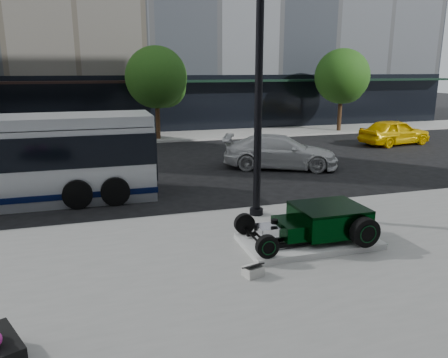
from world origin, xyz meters
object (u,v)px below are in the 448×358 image
object	(u,v)px
lamppost	(258,101)
white_sedan	(280,152)
hot_rod	(321,221)
yellow_taxi	(395,132)

from	to	relation	value
lamppost	white_sedan	bearing A→B (deg)	60.41
hot_rod	white_sedan	world-z (taller)	white_sedan
white_sedan	yellow_taxi	size ratio (longest dim) A/B	1.16
yellow_taxi	lamppost	bearing A→B (deg)	120.29
yellow_taxi	white_sedan	bearing A→B (deg)	104.54
hot_rod	lamppost	size ratio (longest dim) A/B	0.43
lamppost	white_sedan	size ratio (longest dim) A/B	1.44
hot_rod	yellow_taxi	xyz separation A→B (m)	(11.89, 12.60, 0.07)
hot_rod	yellow_taxi	distance (m)	17.32
hot_rod	white_sedan	size ratio (longest dim) A/B	0.62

